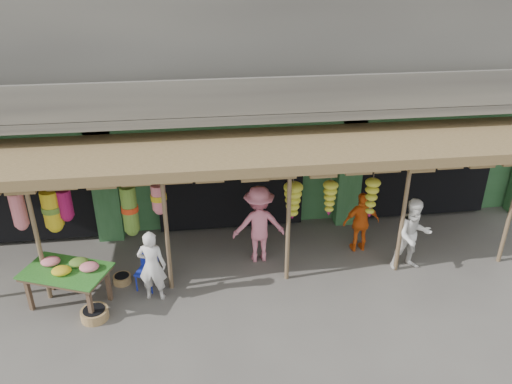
{
  "coord_description": "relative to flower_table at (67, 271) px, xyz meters",
  "views": [
    {
      "loc": [
        -0.86,
        -9.03,
        6.57
      ],
      "look_at": [
        0.48,
        1.0,
        1.56
      ],
      "focal_mm": 35.0,
      "sensor_mm": 36.0,
      "label": 1
    }
  ],
  "objects": [
    {
      "name": "person_front",
      "position": [
        1.65,
        -0.01,
        -0.01
      ],
      "size": [
        0.63,
        0.48,
        1.57
      ],
      "primitive_type": "imported",
      "rotation": [
        0.0,
        0.0,
        2.96
      ],
      "color": "silver",
      "rests_on": "ground"
    },
    {
      "name": "person_shopper",
      "position": [
        3.98,
        1.11,
        0.13
      ],
      "size": [
        1.21,
        0.71,
        1.85
      ],
      "primitive_type": "imported",
      "rotation": [
        0.0,
        0.0,
        3.16
      ],
      "color": "pink",
      "rests_on": "ground"
    },
    {
      "name": "basket_right",
      "position": [
        0.92,
        0.59,
        -0.71
      ],
      "size": [
        0.47,
        0.47,
        0.18
      ],
      "primitive_type": "cylinder",
      "rotation": [
        0.0,
        0.0,
        -0.25
      ],
      "color": "olive",
      "rests_on": "ground"
    },
    {
      "name": "building",
      "position": [
        3.48,
        5.34,
        2.57
      ],
      "size": [
        16.4,
        6.8,
        7.0
      ],
      "color": "gray",
      "rests_on": "ground"
    },
    {
      "name": "person_vendor",
      "position": [
        6.41,
        1.19,
        -0.04
      ],
      "size": [
        0.9,
        0.41,
        1.5
      ],
      "primitive_type": "imported",
      "rotation": [
        0.0,
        0.0,
        3.19
      ],
      "color": "orange",
      "rests_on": "ground"
    },
    {
      "name": "ground",
      "position": [
        3.48,
        0.48,
        -0.8
      ],
      "size": [
        80.0,
        80.0,
        0.0
      ],
      "primitive_type": "plane",
      "color": "#514C47",
      "rests_on": "ground"
    },
    {
      "name": "awning",
      "position": [
        3.31,
        1.28,
        1.78
      ],
      "size": [
        14.0,
        2.7,
        2.79
      ],
      "color": "brown",
      "rests_on": "ground"
    },
    {
      "name": "basket_mid",
      "position": [
        0.51,
        -0.52,
        -0.69
      ],
      "size": [
        0.62,
        0.62,
        0.21
      ],
      "primitive_type": "cylinder",
      "rotation": [
        0.0,
        0.0,
        0.17
      ],
      "color": "#A08347",
      "rests_on": "ground"
    },
    {
      "name": "blue_chair",
      "position": [
        1.51,
        0.42,
        -0.33
      ],
      "size": [
        0.52,
        0.53,
        0.84
      ],
      "rotation": [
        0.0,
        0.0,
        -0.37
      ],
      "color": "#1B2CB5",
      "rests_on": "ground"
    },
    {
      "name": "person_right",
      "position": [
        7.29,
        0.31,
        0.06
      ],
      "size": [
        0.85,
        0.67,
        1.72
      ],
      "primitive_type": "imported",
      "rotation": [
        0.0,
        0.0,
        0.02
      ],
      "color": "white",
      "rests_on": "ground"
    },
    {
      "name": "flower_table",
      "position": [
        0.0,
        0.0,
        0.0
      ],
      "size": [
        1.89,
        1.51,
        0.99
      ],
      "rotation": [
        0.0,
        0.0,
        -0.39
      ],
      "color": "brown",
      "rests_on": "ground"
    }
  ]
}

